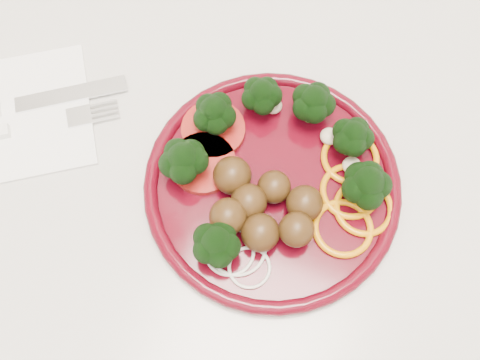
% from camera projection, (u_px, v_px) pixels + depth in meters
% --- Properties ---
extents(counter, '(2.40, 0.60, 0.90)m').
position_uv_depth(counter, '(222.00, 247.00, 0.97)').
color(counter, silver).
rests_on(counter, ground).
extents(plate, '(0.25, 0.25, 0.06)m').
position_uv_depth(plate, '(272.00, 178.00, 0.52)').
color(plate, '#44040F').
rests_on(plate, counter).
extents(napkin, '(0.20, 0.20, 0.00)m').
position_uv_depth(napkin, '(20.00, 115.00, 0.56)').
color(napkin, white).
rests_on(napkin, counter).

